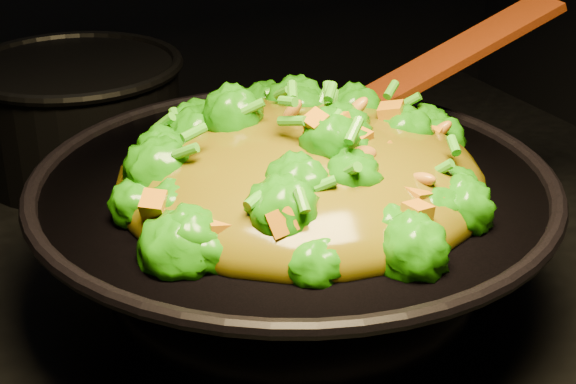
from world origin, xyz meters
name	(u,v)px	position (x,y,z in m)	size (l,w,h in m)	color
wok	(293,244)	(0.06, -0.06, 0.96)	(0.44, 0.44, 0.12)	black
stir_fry	(301,128)	(0.06, -0.07, 1.08)	(0.31, 0.31, 0.11)	#1D7408
spatula	(415,77)	(0.22, 0.00, 1.08)	(0.32, 0.05, 0.01)	black
back_pot	(79,116)	(-0.04, 0.32, 0.97)	(0.24, 0.24, 0.14)	black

